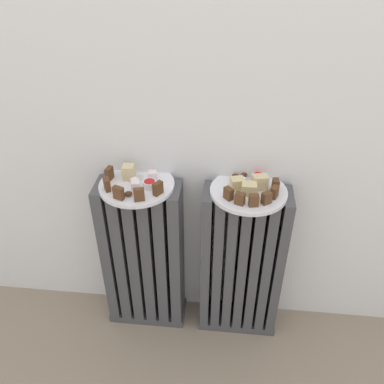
{
  "coord_description": "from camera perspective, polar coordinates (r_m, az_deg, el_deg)",
  "views": [
    {
      "loc": [
        0.1,
        -0.72,
        1.29
      ],
      "look_at": [
        0.0,
        0.28,
        0.59
      ],
      "focal_mm": 37.43,
      "sensor_mm": 36.0,
      "label": 1
    }
  ],
  "objects": [
    {
      "name": "dark_cake_slice_left_2",
      "position": [
        1.17,
        -10.44,
        -0.13
      ],
      "size": [
        0.03,
        0.03,
        0.04
      ],
      "primitive_type": "cube",
      "rotation": [
        0.0,
        0.0,
        -0.38
      ],
      "color": "#56351E",
      "rests_on": "plate_left"
    },
    {
      "name": "radiator_right",
      "position": [
        1.41,
        7.03,
        -10.31
      ],
      "size": [
        0.28,
        0.12,
        0.6
      ],
      "color": "#47474C",
      "rests_on": "ground_plane"
    },
    {
      "name": "dark_cake_slice_left_3",
      "position": [
        1.15,
        -7.56,
        -0.38
      ],
      "size": [
        0.03,
        0.02,
        0.04
      ],
      "primitive_type": "cube",
      "rotation": [
        0.0,
        0.0,
        0.31
      ],
      "color": "#56351E",
      "rests_on": "plate_left"
    },
    {
      "name": "jam_bowl_left",
      "position": [
        1.21,
        -6.06,
        1.15
      ],
      "size": [
        0.04,
        0.04,
        0.02
      ],
      "color": "white",
      "rests_on": "plate_left"
    },
    {
      "name": "medjool_date_right_0",
      "position": [
        1.26,
        7.45,
        2.46
      ],
      "size": [
        0.03,
        0.03,
        0.02
      ],
      "primitive_type": "ellipsoid",
      "rotation": [
        0.0,
        0.0,
        1.0
      ],
      "color": "#4C2814",
      "rests_on": "plate_right"
    },
    {
      "name": "marble_cake_slice_right_0",
      "position": [
        1.2,
        6.47,
        1.2
      ],
      "size": [
        0.05,
        0.04,
        0.04
      ],
      "primitive_type": "cube",
      "rotation": [
        0.0,
        0.0,
        0.29
      ],
      "color": "beige",
      "rests_on": "plate_right"
    },
    {
      "name": "marble_cake_slice_right_1",
      "position": [
        1.21,
        9.67,
        1.39
      ],
      "size": [
        0.05,
        0.04,
        0.04
      ],
      "primitive_type": "cube",
      "rotation": [
        0.0,
        0.0,
        0.21
      ],
      "color": "beige",
      "rests_on": "plate_right"
    },
    {
      "name": "jam_bowl_right",
      "position": [
        1.25,
        9.4,
        2.05
      ],
      "size": [
        0.04,
        0.04,
        0.02
      ],
      "color": "white",
      "rests_on": "plate_right"
    },
    {
      "name": "dark_cake_slice_right_5",
      "position": [
        1.21,
        11.83,
        1.0
      ],
      "size": [
        0.02,
        0.03,
        0.04
      ],
      "primitive_type": "cube",
      "rotation": [
        0.0,
        0.0,
        1.67
      ],
      "color": "#56351E",
      "rests_on": "plate_right"
    },
    {
      "name": "turkish_delight_right_0",
      "position": [
        1.22,
        7.96,
        1.02
      ],
      "size": [
        0.02,
        0.02,
        0.02
      ],
      "primitive_type": "cube",
      "rotation": [
        0.0,
        0.0,
        1.39
      ],
      "color": "white",
      "rests_on": "plate_right"
    },
    {
      "name": "medjool_date_left_1",
      "position": [
        1.18,
        -9.06,
        -0.24
      ],
      "size": [
        0.03,
        0.02,
        0.02
      ],
      "primitive_type": "ellipsoid",
      "rotation": [
        0.0,
        0.0,
        0.34
      ],
      "color": "#4C2814",
      "rests_on": "plate_left"
    },
    {
      "name": "fork",
      "position": [
        1.24,
        -7.66,
        1.39
      ],
      "size": [
        0.02,
        0.09,
        0.0
      ],
      "color": "silver",
      "rests_on": "plate_left"
    },
    {
      "name": "turkish_delight_left_2",
      "position": [
        1.25,
        -5.61,
        2.4
      ],
      "size": [
        0.03,
        0.03,
        0.03
      ],
      "primitive_type": "cube",
      "rotation": [
        0.0,
        0.0,
        0.24
      ],
      "color": "white",
      "rests_on": "plate_left"
    },
    {
      "name": "medjool_date_right_1",
      "position": [
        1.25,
        6.28,
        2.22
      ],
      "size": [
        0.03,
        0.03,
        0.02
      ],
      "primitive_type": "ellipsoid",
      "rotation": [
        0.0,
        0.0,
        2.53
      ],
      "color": "#4C2814",
      "rests_on": "plate_right"
    },
    {
      "name": "turkish_delight_right_1",
      "position": [
        1.23,
        7.21,
        1.61
      ],
      "size": [
        0.03,
        0.03,
        0.02
      ],
      "primitive_type": "cube",
      "rotation": [
        0.0,
        0.0,
        0.98
      ],
      "color": "white",
      "rests_on": "plate_right"
    },
    {
      "name": "dark_cake_slice_right_3",
      "position": [
        1.15,
        10.57,
        -0.84
      ],
      "size": [
        0.03,
        0.03,
        0.04
      ],
      "primitive_type": "cube",
      "rotation": [
        0.0,
        0.0,
        0.66
      ],
      "color": "#56351E",
      "rests_on": "plate_right"
    },
    {
      "name": "turkish_delight_left_0",
      "position": [
        1.21,
        -8.02,
        0.94
      ],
      "size": [
        0.03,
        0.03,
        0.03
      ],
      "primitive_type": "cube",
      "rotation": [
        0.0,
        0.0,
        0.17
      ],
      "color": "white",
      "rests_on": "plate_left"
    },
    {
      "name": "dark_cake_slice_left_1",
      "position": [
        1.21,
        -12.03,
        1.08
      ],
      "size": [
        0.03,
        0.03,
        0.04
      ],
      "primitive_type": "cube",
      "rotation": [
        0.0,
        0.0,
        -1.07
      ],
      "color": "#56351E",
      "rests_on": "plate_left"
    },
    {
      "name": "medjool_date_left_0",
      "position": [
        1.29,
        -9.54,
        2.93
      ],
      "size": [
        0.03,
        0.03,
        0.02
      ],
      "primitive_type": "ellipsoid",
      "rotation": [
        0.0,
        0.0,
        2.47
      ],
      "color": "#4C2814",
      "rests_on": "plate_left"
    },
    {
      "name": "dark_cake_slice_left_4",
      "position": [
        1.17,
        -4.88,
        0.51
      ],
      "size": [
        0.03,
        0.03,
        0.04
      ],
      "primitive_type": "cube",
      "rotation": [
        0.0,
        0.0,
        1.0
      ],
      "color": "#56351E",
      "rests_on": "plate_left"
    },
    {
      "name": "dark_cake_slice_right_1",
      "position": [
        1.14,
        6.82,
        -0.96
      ],
      "size": [
        0.03,
        0.03,
        0.04
      ],
      "primitive_type": "cube",
      "rotation": [
        0.0,
        0.0,
        -0.36
      ],
      "color": "#56351E",
      "rests_on": "plate_right"
    },
    {
      "name": "radiator_left",
      "position": [
        1.44,
        -6.89,
        -9.33
      ],
      "size": [
        0.28,
        0.12,
        0.6
      ],
      "color": "#47474C",
      "rests_on": "ground_plane"
    },
    {
      "name": "plate_right",
      "position": [
        1.21,
        8.05,
        0.07
      ],
      "size": [
        0.23,
        0.23,
        0.01
      ],
      "primitive_type": "cylinder",
      "color": "white",
      "rests_on": "radiator_right"
    },
    {
      "name": "plate_left",
      "position": [
        1.24,
        -7.87,
        0.99
      ],
      "size": [
        0.23,
        0.23,
        0.01
      ],
      "primitive_type": "cylinder",
      "color": "white",
      "rests_on": "radiator_left"
    },
    {
      "name": "marble_cake_slice_left_0",
      "position": [
        1.25,
        -9.01,
        2.8
      ],
      "size": [
        0.04,
        0.04,
        0.05
      ],
      "primitive_type": "cube",
      "rotation": [
        0.0,
        0.0,
        0.08
      ],
      "color": "beige",
      "rests_on": "plate_left"
    },
    {
      "name": "dark_cake_slice_left_0",
      "position": [
        1.26,
        -11.7,
        2.61
      ],
      "size": [
        0.02,
        0.03,
        0.04
      ],
      "primitive_type": "cube",
      "rotation": [
        0.0,
        0.0,
        -1.76
      ],
      "color": "#56351E",
      "rests_on": "plate_left"
    },
    {
      "name": "dark_cake_slice_right_0",
      "position": [
        1.16,
        5.22,
        -0.21
      ],
      "size": [
        0.03,
        0.03,
        0.04
      ],
      "primitive_type": "cube",
      "rotation": [
        0.0,
        0.0,
        -0.86
      ],
      "color": "#56351E",
      "rests_on": "plate_right"
    },
    {
      "name": "turkish_delight_left_1",
      "position": [
        1.23,
        -8.18,
        1.51
      ],
      "size": [
        0.03,
        0.03,
        0.02
      ],
      "primitive_type": "cube",
      "rotation": [
        0.0,
        0.0,
        0.87
      ],
      "color": "white",
      "rests_on": "plate_left"
    },
    {
      "name": "marble_cake_slice_right_2",
      "position": [
        1.18,
        8.13,
        0.47
      ],
      "size": [
        0.04,
        0.04,
        0.04
      ],
      "primitive_type": "cube",
      "rotation": [
        0.0,
        0.0,
        -0.0
      ],
      "color": "beige",
      "rests_on": "plate_right"
    },
    {
      "name": "dark_cake_slice_right_4",
      "position": [
        1.18,
        11.66,
        -0.03
      ],
      "size": [
        0.03,
        0.03,
        0.04
      ],
      "primitive_type": "cube",
      "rotation": [
        0.0,
        0.0,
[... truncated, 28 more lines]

